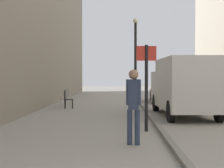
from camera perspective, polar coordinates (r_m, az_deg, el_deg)
The scene contains 9 objects.
ground_plane at distance 14.75m, azimuth -0.05°, elevation -5.11°, with size 80.00×80.00×0.00m, color gray.
kerb_strip at distance 14.79m, azimuth 6.10°, elevation -4.87°, with size 0.16×40.00×0.12m, color slate.
pedestrian_main_foreground at distance 8.01m, azimuth 3.73°, elevation -3.02°, with size 0.36×0.24×1.83m.
delivery_van at distance 14.07m, azimuth 12.22°, elevation -0.24°, with size 2.16×5.45×2.38m.
parked_car at distance 21.57m, azimuth 9.13°, elevation -1.17°, with size 2.04×4.30×1.45m.
street_sign_post at distance 9.97m, azimuth 5.95°, elevation 0.66°, with size 0.60×0.10×2.60m.
lamp_post at distance 17.79m, azimuth 4.07°, elevation 4.78°, with size 0.28×0.28×4.76m.
cafe_chair_near_window at distance 17.04m, azimuth -7.76°, elevation -2.40°, with size 0.47×0.47×0.94m.
cafe_chair_by_doorway at distance 18.38m, azimuth -7.92°, elevation -2.13°, with size 0.58×0.58×0.94m.
Camera 1 is at (0.37, -2.65, 1.67)m, focal length 53.00 mm.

